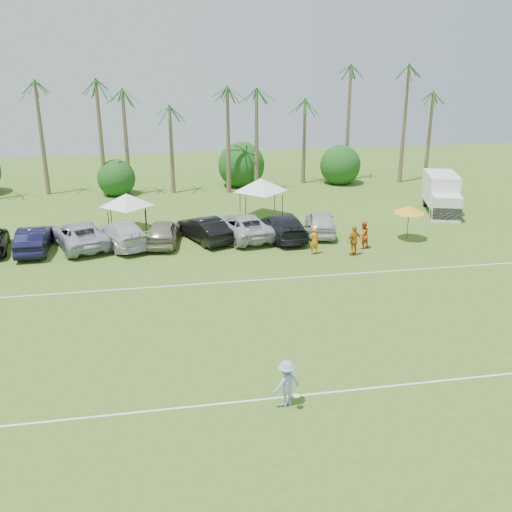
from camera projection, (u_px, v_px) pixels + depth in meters
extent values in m
plane|color=#40601C|center=(243.00, 435.00, 19.86)|extent=(120.00, 120.00, 0.00)
cube|color=white|center=(235.00, 402.00, 21.71)|extent=(80.00, 0.10, 0.01)
cube|color=white|center=(205.00, 284.00, 32.83)|extent=(80.00, 0.10, 0.01)
cone|color=brown|center=(46.00, 141.00, 51.38)|extent=(0.44, 0.44, 10.00)
cone|color=brown|center=(91.00, 135.00, 51.88)|extent=(0.44, 0.44, 11.00)
cone|color=brown|center=(137.00, 150.00, 53.05)|extent=(0.44, 0.44, 8.00)
cone|color=brown|center=(180.00, 143.00, 53.55)|extent=(0.44, 0.44, 9.00)
cone|color=brown|center=(222.00, 137.00, 54.05)|extent=(0.44, 0.44, 10.00)
cone|color=brown|center=(263.00, 131.00, 54.55)|extent=(0.44, 0.44, 11.00)
cone|color=brown|center=(313.00, 145.00, 55.89)|extent=(0.44, 0.44, 8.00)
cone|color=brown|center=(362.00, 139.00, 56.55)|extent=(0.44, 0.44, 9.00)
cone|color=brown|center=(409.00, 132.00, 57.22)|extent=(0.44, 0.44, 10.00)
cone|color=brown|center=(447.00, 126.00, 57.72)|extent=(0.44, 0.44, 11.00)
cylinder|color=brown|center=(118.00, 183.00, 54.76)|extent=(0.30, 0.30, 1.40)
sphere|color=#124213|center=(117.00, 172.00, 54.39)|extent=(4.00, 4.00, 4.00)
cylinder|color=brown|center=(241.00, 179.00, 56.76)|extent=(0.30, 0.30, 1.40)
sphere|color=#124213|center=(241.00, 168.00, 56.39)|extent=(4.00, 4.00, 4.00)
cylinder|color=brown|center=(338.00, 175.00, 58.43)|extent=(0.30, 0.30, 1.40)
sphere|color=#124213|center=(338.00, 164.00, 58.06)|extent=(4.00, 4.00, 4.00)
imported|color=orange|center=(314.00, 241.00, 37.39)|extent=(0.75, 0.57, 1.84)
imported|color=#E95419|center=(363.00, 235.00, 38.46)|extent=(1.12, 1.02, 1.88)
imported|color=orange|center=(354.00, 241.00, 37.13)|extent=(1.27, 0.90, 1.99)
cube|color=white|center=(441.00, 188.00, 47.47)|extent=(3.57, 4.87, 2.37)
cube|color=white|center=(446.00, 208.00, 44.96)|extent=(2.59, 2.28, 1.99)
cube|color=black|center=(447.00, 214.00, 44.40)|extent=(2.16, 0.93, 0.95)
cube|color=#E5590C|center=(455.00, 193.00, 47.47)|extent=(0.48, 1.45, 0.85)
cylinder|color=black|center=(432.00, 214.00, 45.45)|extent=(0.53, 0.90, 0.85)
cylinder|color=black|center=(457.00, 215.00, 45.22)|extent=(0.53, 0.90, 0.85)
cylinder|color=black|center=(425.00, 202.00, 49.16)|extent=(0.53, 0.90, 0.85)
cylinder|color=black|center=(448.00, 202.00, 48.93)|extent=(0.53, 0.90, 0.85)
cylinder|color=black|center=(109.00, 224.00, 40.94)|extent=(0.06, 0.06, 1.88)
cylinder|color=black|center=(146.00, 222.00, 41.38)|extent=(0.06, 0.06, 1.88)
cylinder|color=black|center=(111.00, 214.00, 43.36)|extent=(0.06, 0.06, 1.88)
cylinder|color=black|center=(146.00, 213.00, 43.80)|extent=(0.06, 0.06, 1.88)
pyramid|color=white|center=(126.00, 194.00, 41.74)|extent=(4.05, 4.05, 0.94)
cylinder|color=black|center=(246.00, 209.00, 44.37)|extent=(0.06, 0.06, 2.09)
cylinder|color=black|center=(282.00, 208.00, 44.86)|extent=(0.06, 0.06, 2.09)
cylinder|color=black|center=(240.00, 200.00, 47.09)|extent=(0.06, 0.06, 2.09)
cylinder|color=black|center=(275.00, 199.00, 47.58)|extent=(0.06, 0.06, 2.09)
pyramid|color=white|center=(261.00, 178.00, 45.27)|extent=(4.51, 4.51, 1.04)
cylinder|color=black|center=(408.00, 225.00, 40.18)|extent=(0.05, 0.05, 2.22)
cone|color=orange|center=(409.00, 209.00, 39.80)|extent=(2.22, 2.22, 0.51)
imported|color=#96A0D5|center=(286.00, 383.00, 21.27)|extent=(1.37, 1.11, 1.85)
cylinder|color=white|center=(296.00, 396.00, 21.11)|extent=(0.27, 0.27, 0.03)
imported|color=black|center=(34.00, 239.00, 37.90)|extent=(1.92, 5.27, 1.73)
imported|color=#A9ADB5|center=(79.00, 235.00, 38.82)|extent=(4.82, 6.82, 1.73)
imported|color=silver|center=(122.00, 234.00, 39.02)|extent=(4.52, 6.42, 1.73)
imported|color=gray|center=(163.00, 232.00, 39.39)|extent=(2.75, 5.31, 1.73)
imported|color=black|center=(204.00, 229.00, 40.10)|extent=(3.69, 5.54, 1.73)
imported|color=#AFB0B2|center=(243.00, 226.00, 40.78)|extent=(3.98, 6.64, 1.73)
imported|color=black|center=(284.00, 226.00, 40.72)|extent=(2.71, 6.06, 1.73)
imported|color=silver|center=(320.00, 222.00, 41.57)|extent=(3.01, 5.37, 1.73)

